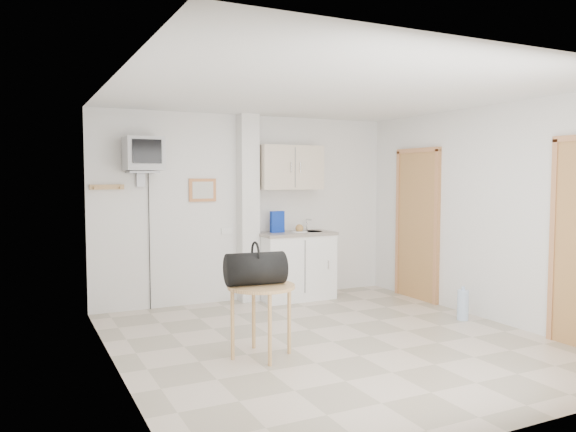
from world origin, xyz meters
name	(u,v)px	position (x,y,z in m)	size (l,w,h in m)	color
ground	(332,342)	(0.00, 0.00, 0.00)	(4.50, 4.50, 0.00)	beige
room_envelope	(349,190)	(0.24, 0.09, 1.54)	(4.24, 4.54, 2.55)	white
kitchenette	(294,240)	(0.57, 2.00, 0.80)	(1.03, 0.58, 2.10)	white
crt_television	(143,155)	(-1.45, 2.02, 1.94)	(0.44, 0.45, 2.15)	slate
round_table	(261,294)	(-0.83, -0.11, 0.59)	(0.63, 0.63, 0.68)	#A37849
duffel_bag	(255,268)	(-0.88, -0.08, 0.83)	(0.57, 0.35, 0.40)	black
water_bottle	(463,305)	(1.82, 0.08, 0.18)	(0.13, 0.13, 0.40)	#AFC8EA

